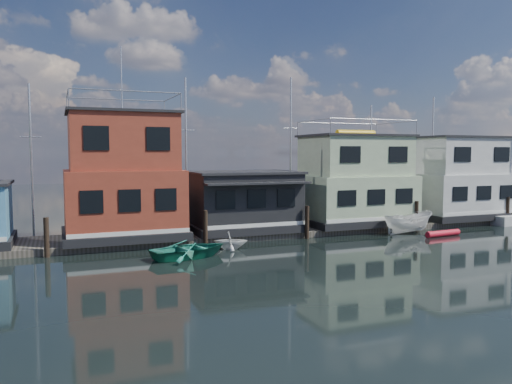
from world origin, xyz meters
name	(u,v)px	position (x,y,z in m)	size (l,w,h in m)	color
ground	(341,274)	(0.00, 0.00, 0.00)	(160.00, 160.00, 0.00)	black
dock	(250,232)	(0.00, 12.00, 0.20)	(48.00, 5.00, 0.40)	#595147
houseboat_red	(123,179)	(-8.50, 12.00, 4.10)	(7.40, 5.90, 11.86)	black
houseboat_dark	(243,201)	(-0.50, 11.98, 2.42)	(7.40, 6.10, 4.06)	black
houseboat_green	(355,182)	(8.50, 12.00, 3.55)	(8.40, 5.90, 7.03)	black
houseboat_white	(458,179)	(18.50, 12.00, 3.54)	(8.40, 5.90, 6.66)	black
pilings	(261,225)	(-0.33, 9.20, 1.10)	(42.28, 0.28, 2.20)	#2D2116
background_masts	(277,155)	(4.76, 18.00, 5.55)	(36.40, 0.16, 12.00)	silver
dinghy_teal	(190,249)	(-5.73, 6.25, 0.45)	(3.09, 4.33, 0.90)	#228069
dinghy_white	(230,240)	(-2.91, 7.66, 0.53)	(1.74, 2.01, 1.06)	silver
red_kayak	(443,233)	(12.09, 6.56, 0.21)	(0.43, 0.43, 2.91)	red
motorboat	(408,223)	(10.68, 8.45, 0.78)	(1.52, 4.04, 1.56)	white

